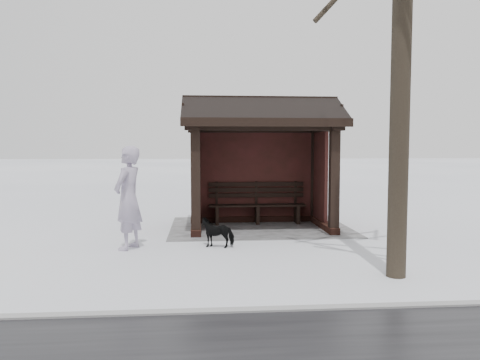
% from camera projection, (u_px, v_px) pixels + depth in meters
% --- Properties ---
extents(ground, '(120.00, 120.00, 0.00)m').
position_uv_depth(ground, '(260.00, 228.00, 11.01)').
color(ground, white).
rests_on(ground, ground).
extents(kerb, '(120.00, 0.15, 0.06)m').
position_uv_depth(kerb, '(319.00, 309.00, 5.54)').
color(kerb, gray).
rests_on(kerb, ground).
extents(trampled_patch, '(4.20, 3.20, 0.02)m').
position_uv_depth(trampled_patch, '(259.00, 227.00, 11.20)').
color(trampled_patch, '#939499').
rests_on(trampled_patch, ground).
extents(bus_shelter, '(3.60, 2.40, 3.09)m').
position_uv_depth(bus_shelter, '(260.00, 136.00, 11.01)').
color(bus_shelter, '#341913').
rests_on(bus_shelter, ground).
extents(pedestrian, '(0.69, 0.83, 1.94)m').
position_uv_depth(pedestrian, '(128.00, 198.00, 8.75)').
color(pedestrian, '#A69BB6').
rests_on(pedestrian, ground).
extents(dog, '(0.71, 0.45, 0.55)m').
position_uv_depth(dog, '(218.00, 232.00, 9.00)').
color(dog, black).
rests_on(dog, ground).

